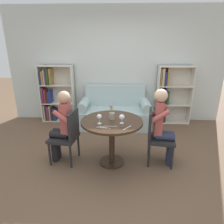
% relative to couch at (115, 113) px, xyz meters
% --- Properties ---
extents(ground_plane, '(16.00, 16.00, 0.00)m').
position_rel_couch_xyz_m(ground_plane, '(0.00, -1.60, -0.31)').
color(ground_plane, brown).
extents(back_wall, '(5.20, 0.05, 2.70)m').
position_rel_couch_xyz_m(back_wall, '(0.00, 0.43, 1.04)').
color(back_wall, silver).
rests_on(back_wall, ground_plane).
extents(round_table, '(0.97, 0.97, 0.76)m').
position_rel_couch_xyz_m(round_table, '(0.00, -1.60, 0.30)').
color(round_table, '#382619').
rests_on(round_table, ground_plane).
extents(couch, '(1.65, 0.80, 0.92)m').
position_rel_couch_xyz_m(couch, '(0.00, 0.00, 0.00)').
color(couch, '#A8C1C1').
rests_on(couch, ground_plane).
extents(bookshelf_left, '(0.82, 0.28, 1.39)m').
position_rel_couch_xyz_m(bookshelf_left, '(-1.53, 0.27, 0.36)').
color(bookshelf_left, silver).
rests_on(bookshelf_left, ground_plane).
extents(bookshelf_right, '(0.82, 0.28, 1.39)m').
position_rel_couch_xyz_m(bookshelf_right, '(1.30, 0.27, 0.37)').
color(bookshelf_right, silver).
rests_on(bookshelf_right, ground_plane).
extents(chair_left, '(0.48, 0.48, 0.90)m').
position_rel_couch_xyz_m(chair_left, '(-0.72, -1.58, 0.18)').
color(chair_left, '#232326').
rests_on(chair_left, ground_plane).
extents(chair_right, '(0.47, 0.47, 0.90)m').
position_rel_couch_xyz_m(chair_right, '(0.72, -1.54, 0.18)').
color(chair_right, '#232326').
rests_on(chair_right, ground_plane).
extents(person_left, '(0.45, 0.38, 1.21)m').
position_rel_couch_xyz_m(person_left, '(-0.81, -1.56, 0.33)').
color(person_left, black).
rests_on(person_left, ground_plane).
extents(person_right, '(0.45, 0.38, 1.25)m').
position_rel_couch_xyz_m(person_right, '(0.81, -1.56, 0.35)').
color(person_right, '#282D47').
rests_on(person_right, ground_plane).
extents(wine_glass_left, '(0.07, 0.07, 0.15)m').
position_rel_couch_xyz_m(wine_glass_left, '(-0.18, -1.74, 0.55)').
color(wine_glass_left, white).
rests_on(wine_glass_left, round_table).
extents(wine_glass_right, '(0.08, 0.08, 0.14)m').
position_rel_couch_xyz_m(wine_glass_right, '(0.15, -1.71, 0.54)').
color(wine_glass_right, white).
rests_on(wine_glass_right, round_table).
extents(flower_vase, '(0.09, 0.09, 0.25)m').
position_rel_couch_xyz_m(flower_vase, '(-0.00, -1.56, 0.53)').
color(flower_vase, '#9E9384').
rests_on(flower_vase, round_table).
extents(knife_left_setting, '(0.12, 0.16, 0.00)m').
position_rel_couch_xyz_m(knife_left_setting, '(0.23, -1.88, 0.45)').
color(knife_left_setting, silver).
rests_on(knife_left_setting, round_table).
extents(fork_left_setting, '(0.19, 0.05, 0.00)m').
position_rel_couch_xyz_m(fork_left_setting, '(-0.11, -1.89, 0.45)').
color(fork_left_setting, silver).
rests_on(fork_left_setting, round_table).
extents(knife_right_setting, '(0.19, 0.02, 0.00)m').
position_rel_couch_xyz_m(knife_right_setting, '(-0.01, -1.83, 0.45)').
color(knife_right_setting, silver).
rests_on(knife_right_setting, round_table).
extents(fork_right_setting, '(0.17, 0.09, 0.00)m').
position_rel_couch_xyz_m(fork_right_setting, '(-0.09, -1.88, 0.45)').
color(fork_right_setting, silver).
rests_on(fork_right_setting, round_table).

